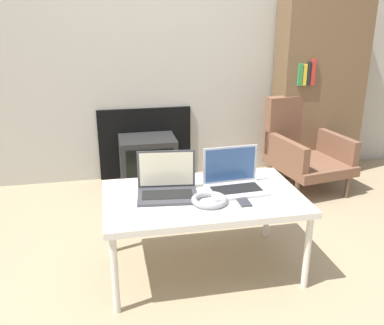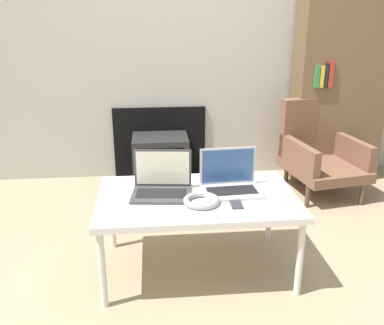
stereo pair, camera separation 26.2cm
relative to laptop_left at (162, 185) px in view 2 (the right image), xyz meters
name	(u,v)px [view 2 (the right image)]	position (x,y,z in m)	size (l,w,h in m)	color
ground_plane	(201,291)	(0.19, -0.27, -0.52)	(14.00, 14.00, 0.00)	#998466
wall_back	(177,29)	(0.19, 1.52, 0.76)	(7.00, 0.08, 2.60)	#ADA89E
table	(197,201)	(0.19, -0.05, -0.09)	(1.10, 0.67, 0.47)	silver
laptop_left	(162,185)	(0.00, 0.00, 0.00)	(0.35, 0.27, 0.23)	#38383D
laptop_right	(230,182)	(0.39, 0.00, 0.00)	(0.34, 0.25, 0.23)	#B2B2B7
headphones	(201,201)	(0.20, -0.16, -0.03)	(0.20, 0.20, 0.03)	gray
phone	(236,203)	(0.38, -0.18, -0.05)	(0.06, 0.13, 0.01)	#333338
tv	(161,160)	(0.02, 1.29, -0.31)	(0.47, 0.37, 0.42)	black
armchair	(318,149)	(1.33, 1.06, -0.17)	(0.64, 0.71, 0.75)	brown
bookshelf	(338,93)	(1.56, 1.32, 0.24)	(0.75, 0.32, 1.53)	brown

